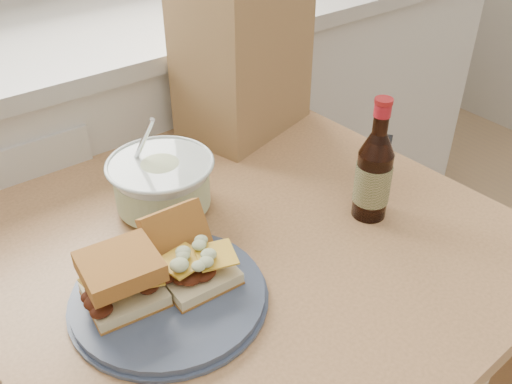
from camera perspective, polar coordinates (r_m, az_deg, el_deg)
cabinet_run at (r=1.76m, az=-12.05°, el=2.18°), size 2.50×0.64×0.94m
dining_table at (r=1.11m, az=-1.30°, el=-8.77°), size 0.94×0.94×0.75m
plate at (r=0.92m, az=-8.70°, el=-10.25°), size 0.30×0.30×0.02m
sandwich_left at (r=0.89m, az=-13.24°, el=-8.48°), size 0.12×0.11×0.08m
sandwich_right at (r=0.92m, az=-6.64°, el=-6.43°), size 0.12×0.16×0.10m
coleslaw_bowl at (r=1.09m, az=-9.35°, el=0.63°), size 0.20×0.20×0.20m
beer_bottle at (r=1.06m, az=11.68°, el=1.78°), size 0.07×0.07×0.24m
knife at (r=1.30m, az=12.81°, el=4.05°), size 0.17×0.13×0.01m
paper_bag at (r=1.31m, az=-1.29°, el=13.97°), size 0.33×0.26×0.38m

